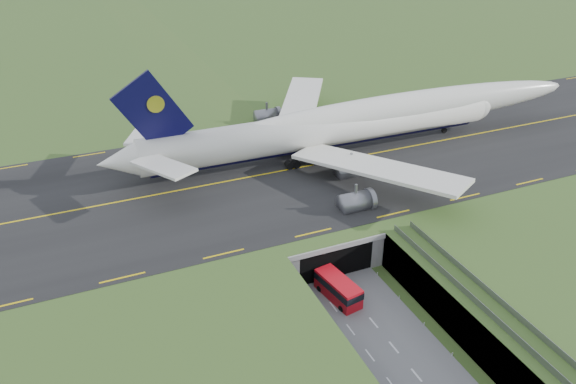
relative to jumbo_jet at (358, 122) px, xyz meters
name	(u,v)px	position (x,y,z in m)	size (l,w,h in m)	color
ground	(362,310)	(-18.93, -36.53, -11.63)	(900.00, 900.00, 0.00)	#3B5F26
airfield_deck	(364,293)	(-18.93, -36.53, -8.63)	(800.00, 800.00, 6.00)	gray
trench_road	(392,345)	(-18.93, -44.03, -11.53)	(12.00, 75.00, 0.20)	slate
taxiway	(274,173)	(-18.93, -3.53, -5.54)	(800.00, 44.00, 0.18)	black
tunnel_portal	(312,230)	(-18.93, -19.81, -8.29)	(17.00, 22.30, 6.00)	gray
guideway	(534,352)	(-7.93, -55.64, -6.30)	(3.00, 53.00, 7.05)	#A8A8A3
jumbo_jet	(358,122)	(0.00, 0.00, 0.00)	(99.34, 63.10, 20.87)	white
shuttle_tram	(338,289)	(-20.92, -32.90, -9.87)	(4.22, 8.23, 3.19)	red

